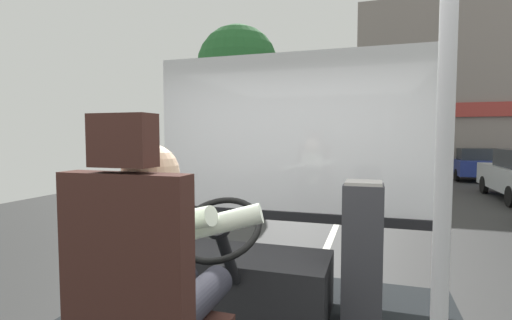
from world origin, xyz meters
TOP-DOWN VIEW (x-y plane):
  - ground at (0.00, 8.80)m, footprint 18.00×44.00m
  - driver_seat at (-0.10, -0.44)m, footprint 0.48×0.48m
  - bus_driver at (-0.10, -0.31)m, footprint 0.73×0.59m
  - steering_console at (-0.10, 0.79)m, footprint 1.10×1.03m
  - handrail_pole at (0.88, -0.54)m, footprint 0.04×0.04m
  - fare_box at (0.65, 0.83)m, footprint 0.25×0.24m
  - windshield_panel at (0.00, 1.62)m, footprint 2.50×0.08m
  - street_tree at (-3.72, 10.39)m, footprint 2.72×2.72m
  - parked_car_blue at (4.86, 16.51)m, footprint 1.86×3.90m

SIDE VIEW (x-z plane):
  - ground at x=0.00m, z-range -0.05..0.00m
  - parked_car_blue at x=4.86m, z-range 0.02..1.37m
  - steering_console at x=-0.10m, z-range 0.43..1.29m
  - fare_box at x=0.65m, z-range 0.64..1.57m
  - driver_seat at x=-0.10m, z-range 0.54..1.83m
  - bus_driver at x=-0.10m, z-range 0.97..1.73m
  - windshield_panel at x=0.00m, z-range 0.94..2.42m
  - handrail_pole at x=0.88m, z-range 0.64..2.76m
  - street_tree at x=-3.72m, z-range 1.39..6.96m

